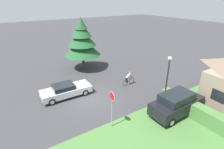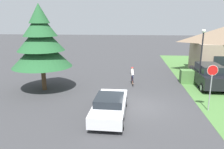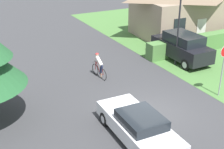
{
  "view_description": "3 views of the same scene",
  "coord_description": "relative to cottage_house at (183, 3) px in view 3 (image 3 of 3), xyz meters",
  "views": [
    {
      "loc": [
        13.37,
        -5.99,
        8.98
      ],
      "look_at": [
        -1.35,
        3.57,
        1.28
      ],
      "focal_mm": 28.0,
      "sensor_mm": 36.0,
      "label": 1
    },
    {
      "loc": [
        -0.51,
        -13.7,
        5.66
      ],
      "look_at": [
        -2.08,
        3.4,
        1.33
      ],
      "focal_mm": 35.0,
      "sensor_mm": 36.0,
      "label": 2
    },
    {
      "loc": [
        -8.05,
        -11.15,
        8.2
      ],
      "look_at": [
        -0.84,
        2.62,
        1.27
      ],
      "focal_mm": 50.0,
      "sensor_mm": 36.0,
      "label": 3
    }
  ],
  "objects": [
    {
      "name": "ground_plane",
      "position": [
        -10.2,
        -10.3,
        -2.79
      ],
      "size": [
        140.0,
        140.0,
        0.0
      ],
      "primitive_type": "plane",
      "color": "#38383A"
    },
    {
      "name": "cottage_house",
      "position": [
        0.0,
        0.0,
        0.0
      ],
      "size": [
        8.8,
        6.1,
        5.37
      ],
      "rotation": [
        0.0,
        0.0,
        -0.04
      ],
      "color": "gray",
      "rests_on": "ground"
    },
    {
      "name": "hedge_row",
      "position": [
        -0.89,
        -4.21,
        -2.17
      ],
      "size": [
        10.71,
        0.9,
        1.23
      ],
      "primitive_type": "cube",
      "color": "#4C7A3D",
      "rests_on": "ground"
    },
    {
      "name": "sedan_left_lane",
      "position": [
        -11.95,
        -11.89,
        -2.12
      ],
      "size": [
        1.98,
        4.84,
        1.33
      ],
      "rotation": [
        0.0,
        0.0,
        1.55
      ],
      "color": "silver",
      "rests_on": "ground"
    },
    {
      "name": "cyclist",
      "position": [
        -10.62,
        -5.15,
        -2.04
      ],
      "size": [
        0.44,
        1.73,
        1.57
      ],
      "rotation": [
        0.0,
        0.0,
        1.66
      ],
      "color": "black",
      "rests_on": "ground"
    },
    {
      "name": "parked_suv_right",
      "position": [
        -4.16,
        -5.18,
        -1.77
      ],
      "size": [
        1.98,
        4.78,
        2.0
      ],
      "rotation": [
        0.0,
        0.0,
        1.57
      ],
      "color": "black",
      "rests_on": "ground"
    },
    {
      "name": "stop_sign",
      "position": [
        -5.76,
        -10.49,
        -0.72
      ],
      "size": [
        0.66,
        0.07,
        2.98
      ],
      "rotation": [
        0.0,
        0.0,
        3.16
      ],
      "color": "gray",
      "rests_on": "ground"
    },
    {
      "name": "street_lamp",
      "position": [
        -5.04,
        -5.69,
        0.46
      ],
      "size": [
        0.31,
        0.31,
        5.0
      ],
      "color": "black",
      "rests_on": "ground"
    }
  ]
}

